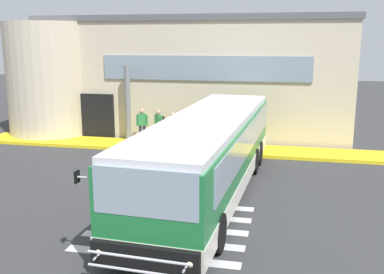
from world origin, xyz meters
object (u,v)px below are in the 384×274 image
Objects in this scene: entry_support_column at (128,103)px; passenger_at_curb_edge at (173,128)px; bus_main_foreground at (209,156)px; safety_bollard_yellow at (256,149)px; passenger_near_column at (142,124)px; passenger_by_doorway at (159,124)px.

passenger_at_curb_edge is (2.59, -1.01, -0.96)m from entry_support_column.
safety_bollard_yellow is at bearing 75.66° from bus_main_foreground.
passenger_by_doorway is at bearing -6.87° from passenger_near_column.
bus_main_foreground is at bearing -104.34° from safety_bollard_yellow.
passenger_by_doorway is (1.70, -0.32, -0.92)m from entry_support_column.
passenger_near_column is at bearing 173.13° from passenger_by_doorway.
passenger_near_column is 0.91m from passenger_by_doorway.
passenger_near_column is (-4.53, 6.42, -0.26)m from bus_main_foreground.
safety_bollard_yellow is at bearing -11.28° from passenger_at_curb_edge.
passenger_by_doorway is at bearing 119.85° from bus_main_foreground.
passenger_by_doorway is (-3.62, 6.31, -0.22)m from bus_main_foreground.
passenger_by_doorway is 1.86× the size of safety_bollard_yellow.
passenger_by_doorway and passenger_at_curb_edge have the same top height.
passenger_by_doorway is at bearing -10.52° from entry_support_column.
entry_support_column is at bearing 165.46° from passenger_near_column.
passenger_at_curb_edge is (-2.74, 5.62, -0.26)m from bus_main_foreground.
entry_support_column is 8.53m from bus_main_foreground.
passenger_near_column is 1.86× the size of safety_bollard_yellow.
entry_support_column reaches higher than passenger_near_column.
passenger_near_column is (0.80, -0.21, -0.96)m from entry_support_column.
safety_bollard_yellow is (4.86, -1.48, -0.66)m from passenger_by_doorway.
passenger_near_column reaches higher than safety_bollard_yellow.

